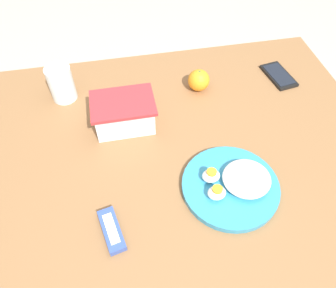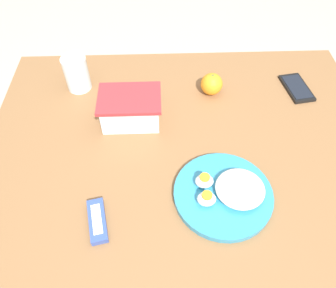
{
  "view_description": "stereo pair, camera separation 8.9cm",
  "coord_description": "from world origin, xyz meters",
  "px_view_note": "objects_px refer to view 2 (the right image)",
  "views": [
    {
      "loc": [
        -0.16,
        -0.56,
        1.48
      ],
      "look_at": [
        -0.05,
        -0.0,
        0.79
      ],
      "focal_mm": 35.0,
      "sensor_mm": 36.0,
      "label": 1
    },
    {
      "loc": [
        -0.07,
        -0.57,
        1.48
      ],
      "look_at": [
        -0.05,
        -0.0,
        0.79
      ],
      "focal_mm": 35.0,
      "sensor_mm": 36.0,
      "label": 2
    }
  ],
  "objects_px": {
    "candy_bar": "(97,221)",
    "rice_plate": "(226,192)",
    "food_container": "(131,110)",
    "orange_fruit": "(212,84)",
    "cell_phone": "(297,88)",
    "drinking_glass": "(77,73)"
  },
  "relations": [
    {
      "from": "food_container",
      "to": "cell_phone",
      "type": "relative_size",
      "value": 1.25
    },
    {
      "from": "food_container",
      "to": "orange_fruit",
      "type": "xyz_separation_m",
      "value": [
        0.25,
        0.12,
        -0.01
      ]
    },
    {
      "from": "rice_plate",
      "to": "food_container",
      "type": "bearing_deg",
      "value": 131.8
    },
    {
      "from": "rice_plate",
      "to": "candy_bar",
      "type": "relative_size",
      "value": 2.13
    },
    {
      "from": "food_container",
      "to": "cell_phone",
      "type": "xyz_separation_m",
      "value": [
        0.54,
        0.12,
        -0.04
      ]
    },
    {
      "from": "orange_fruit",
      "to": "drinking_glass",
      "type": "distance_m",
      "value": 0.43
    },
    {
      "from": "orange_fruit",
      "to": "rice_plate",
      "type": "height_order",
      "value": "orange_fruit"
    },
    {
      "from": "cell_phone",
      "to": "drinking_glass",
      "type": "relative_size",
      "value": 1.27
    },
    {
      "from": "food_container",
      "to": "cell_phone",
      "type": "bearing_deg",
      "value": 12.62
    },
    {
      "from": "food_container",
      "to": "candy_bar",
      "type": "relative_size",
      "value": 1.55
    },
    {
      "from": "candy_bar",
      "to": "rice_plate",
      "type": "bearing_deg",
      "value": 11.01
    },
    {
      "from": "candy_bar",
      "to": "cell_phone",
      "type": "bearing_deg",
      "value": 36.87
    },
    {
      "from": "food_container",
      "to": "orange_fruit",
      "type": "bearing_deg",
      "value": 24.42
    },
    {
      "from": "rice_plate",
      "to": "drinking_glass",
      "type": "relative_size",
      "value": 2.18
    },
    {
      "from": "orange_fruit",
      "to": "drinking_glass",
      "type": "relative_size",
      "value": 0.62
    },
    {
      "from": "rice_plate",
      "to": "cell_phone",
      "type": "relative_size",
      "value": 1.71
    },
    {
      "from": "cell_phone",
      "to": "drinking_glass",
      "type": "distance_m",
      "value": 0.72
    },
    {
      "from": "orange_fruit",
      "to": "cell_phone",
      "type": "height_order",
      "value": "orange_fruit"
    },
    {
      "from": "food_container",
      "to": "rice_plate",
      "type": "relative_size",
      "value": 0.73
    },
    {
      "from": "cell_phone",
      "to": "orange_fruit",
      "type": "bearing_deg",
      "value": -178.88
    },
    {
      "from": "orange_fruit",
      "to": "cell_phone",
      "type": "xyz_separation_m",
      "value": [
        0.29,
        0.01,
        -0.03
      ]
    },
    {
      "from": "food_container",
      "to": "cell_phone",
      "type": "distance_m",
      "value": 0.55
    }
  ]
}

